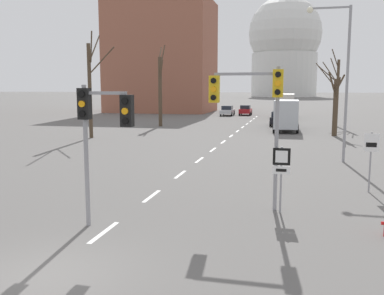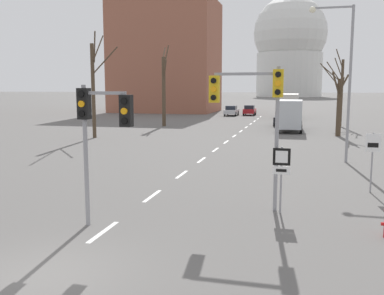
{
  "view_description": "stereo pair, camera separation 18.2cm",
  "coord_description": "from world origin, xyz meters",
  "px_view_note": "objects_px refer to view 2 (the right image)",
  "views": [
    {
      "loc": [
        5.52,
        -8.41,
        4.37
      ],
      "look_at": [
        2.03,
        6.24,
        2.26
      ],
      "focal_mm": 40.0,
      "sensor_mm": 36.0,
      "label": 1
    },
    {
      "loc": [
        5.7,
        -8.36,
        4.37
      ],
      "look_at": [
        2.03,
        6.24,
        2.26
      ],
      "focal_mm": 40.0,
      "sensor_mm": 36.0,
      "label": 2
    }
  ],
  "objects_px": {
    "speed_limit_sign": "(373,152)",
    "delivery_truck": "(290,114)",
    "traffic_signal_near_right": "(255,102)",
    "sedan_mid_centre": "(250,110)",
    "street_lamp_right": "(343,68)",
    "sedan_near_left": "(282,118)",
    "route_sign_post": "(281,168)",
    "traffic_signal_centre_tall": "(99,121)",
    "sedan_near_right": "(231,111)",
    "city_bus": "(289,104)"
  },
  "relations": [
    {
      "from": "speed_limit_sign",
      "to": "delivery_truck",
      "type": "xyz_separation_m",
      "value": [
        -3.9,
        25.54,
        -0.02
      ]
    },
    {
      "from": "traffic_signal_near_right",
      "to": "sedan_mid_centre",
      "type": "xyz_separation_m",
      "value": [
        -6.22,
        53.55,
        -3.07
      ]
    },
    {
      "from": "street_lamp_right",
      "to": "sedan_near_left",
      "type": "height_order",
      "value": "street_lamp_right"
    },
    {
      "from": "route_sign_post",
      "to": "delivery_truck",
      "type": "bearing_deg",
      "value": 90.71
    },
    {
      "from": "traffic_signal_centre_tall",
      "to": "sedan_near_right",
      "type": "height_order",
      "value": "traffic_signal_centre_tall"
    },
    {
      "from": "sedan_mid_centre",
      "to": "city_bus",
      "type": "relative_size",
      "value": 0.37
    },
    {
      "from": "traffic_signal_centre_tall",
      "to": "speed_limit_sign",
      "type": "distance_m",
      "value": 11.36
    },
    {
      "from": "route_sign_post",
      "to": "traffic_signal_centre_tall",
      "type": "bearing_deg",
      "value": -152.03
    },
    {
      "from": "traffic_signal_near_right",
      "to": "traffic_signal_centre_tall",
      "type": "xyz_separation_m",
      "value": [
        -4.43,
        -3.16,
        -0.52
      ]
    },
    {
      "from": "traffic_signal_centre_tall",
      "to": "sedan_near_right",
      "type": "distance_m",
      "value": 55.04
    },
    {
      "from": "sedan_near_left",
      "to": "sedan_mid_centre",
      "type": "relative_size",
      "value": 1.12
    },
    {
      "from": "traffic_signal_centre_tall",
      "to": "delivery_truck",
      "type": "relative_size",
      "value": 0.62
    },
    {
      "from": "traffic_signal_near_right",
      "to": "delivery_truck",
      "type": "xyz_separation_m",
      "value": [
        0.62,
        29.17,
        -2.18
      ]
    },
    {
      "from": "traffic_signal_near_right",
      "to": "route_sign_post",
      "type": "bearing_deg",
      "value": -15.9
    },
    {
      "from": "street_lamp_right",
      "to": "sedan_near_right",
      "type": "xyz_separation_m",
      "value": [
        -12.71,
        40.5,
        -4.69
      ]
    },
    {
      "from": "speed_limit_sign",
      "to": "sedan_near_left",
      "type": "bearing_deg",
      "value": 98.76
    },
    {
      "from": "sedan_mid_centre",
      "to": "traffic_signal_near_right",
      "type": "bearing_deg",
      "value": -83.37
    },
    {
      "from": "route_sign_post",
      "to": "city_bus",
      "type": "bearing_deg",
      "value": 91.08
    },
    {
      "from": "sedan_near_right",
      "to": "delivery_truck",
      "type": "height_order",
      "value": "delivery_truck"
    },
    {
      "from": "street_lamp_right",
      "to": "delivery_truck",
      "type": "relative_size",
      "value": 1.25
    },
    {
      "from": "traffic_signal_near_right",
      "to": "city_bus",
      "type": "xyz_separation_m",
      "value": [
        0.07,
        48.13,
        -1.83
      ]
    },
    {
      "from": "city_bus",
      "to": "sedan_near_left",
      "type": "bearing_deg",
      "value": -92.11
    },
    {
      "from": "city_bus",
      "to": "delivery_truck",
      "type": "xyz_separation_m",
      "value": [
        0.55,
        -18.95,
        -0.35
      ]
    },
    {
      "from": "traffic_signal_near_right",
      "to": "sedan_near_right",
      "type": "height_order",
      "value": "traffic_signal_near_right"
    },
    {
      "from": "sedan_near_left",
      "to": "delivery_truck",
      "type": "relative_size",
      "value": 0.61
    },
    {
      "from": "route_sign_post",
      "to": "sedan_mid_centre",
      "type": "distance_m",
      "value": 54.31
    },
    {
      "from": "speed_limit_sign",
      "to": "traffic_signal_near_right",
      "type": "bearing_deg",
      "value": -141.25
    },
    {
      "from": "street_lamp_right",
      "to": "sedan_near_right",
      "type": "distance_m",
      "value": 42.7
    },
    {
      "from": "street_lamp_right",
      "to": "sedan_near_right",
      "type": "relative_size",
      "value": 2.01
    },
    {
      "from": "traffic_signal_near_right",
      "to": "sedan_near_left",
      "type": "bearing_deg",
      "value": 90.63
    },
    {
      "from": "sedan_mid_centre",
      "to": "city_bus",
      "type": "distance_m",
      "value": 8.4
    },
    {
      "from": "traffic_signal_centre_tall",
      "to": "sedan_mid_centre",
      "type": "bearing_deg",
      "value": 91.81
    },
    {
      "from": "sedan_near_left",
      "to": "delivery_truck",
      "type": "bearing_deg",
      "value": -80.94
    },
    {
      "from": "sedan_near_left",
      "to": "delivery_truck",
      "type": "distance_m",
      "value": 6.48
    },
    {
      "from": "traffic_signal_centre_tall",
      "to": "street_lamp_right",
      "type": "distance_m",
      "value": 16.67
    },
    {
      "from": "street_lamp_right",
      "to": "city_bus",
      "type": "relative_size",
      "value": 0.83
    },
    {
      "from": "street_lamp_right",
      "to": "traffic_signal_centre_tall",
      "type": "bearing_deg",
      "value": -120.08
    },
    {
      "from": "speed_limit_sign",
      "to": "sedan_near_left",
      "type": "relative_size",
      "value": 0.58
    },
    {
      "from": "city_bus",
      "to": "speed_limit_sign",
      "type": "bearing_deg",
      "value": -84.29
    },
    {
      "from": "traffic_signal_centre_tall",
      "to": "sedan_near_right",
      "type": "relative_size",
      "value": 1.0
    },
    {
      "from": "traffic_signal_near_right",
      "to": "sedan_near_right",
      "type": "xyz_separation_m",
      "value": [
        -8.86,
        51.65,
        -3.08
      ]
    },
    {
      "from": "route_sign_post",
      "to": "sedan_near_left",
      "type": "relative_size",
      "value": 0.53
    },
    {
      "from": "street_lamp_right",
      "to": "delivery_truck",
      "type": "distance_m",
      "value": 18.7
    },
    {
      "from": "street_lamp_right",
      "to": "sedan_mid_centre",
      "type": "height_order",
      "value": "street_lamp_right"
    },
    {
      "from": "sedan_mid_centre",
      "to": "city_bus",
      "type": "bearing_deg",
      "value": -40.73
    },
    {
      "from": "traffic_signal_centre_tall",
      "to": "route_sign_post",
      "type": "bearing_deg",
      "value": 27.97
    },
    {
      "from": "route_sign_post",
      "to": "sedan_near_left",
      "type": "distance_m",
      "value": 35.82
    },
    {
      "from": "speed_limit_sign",
      "to": "street_lamp_right",
      "type": "xyz_separation_m",
      "value": [
        -0.67,
        7.52,
        3.77
      ]
    },
    {
      "from": "traffic_signal_centre_tall",
      "to": "city_bus",
      "type": "relative_size",
      "value": 0.41
    },
    {
      "from": "traffic_signal_centre_tall",
      "to": "street_lamp_right",
      "type": "bearing_deg",
      "value": 59.92
    }
  ]
}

